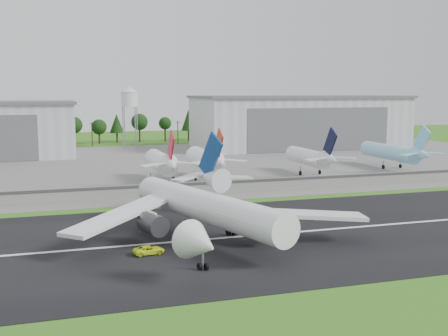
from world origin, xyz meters
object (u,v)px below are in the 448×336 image
object	(u,v)px
main_airliner	(207,214)
parked_jet_red_b	(207,160)
ground_vehicle	(149,250)
parked_jet_navy	(312,157)
parked_jet_red_a	(163,162)
parked_jet_skyblue	(395,152)

from	to	relation	value
main_airliner	parked_jet_red_b	world-z (taller)	main_airliner
main_airliner	ground_vehicle	distance (m)	13.77
ground_vehicle	parked_jet_red_b	size ratio (longest dim) A/B	0.17
parked_jet_red_b	parked_jet_navy	size ratio (longest dim) A/B	1.00
parked_jet_red_a	parked_jet_red_b	world-z (taller)	parked_jet_red_b
parked_jet_skyblue	main_airliner	bearing A→B (deg)	-141.01
main_airliner	parked_jet_skyblue	world-z (taller)	main_airliner
parked_jet_red_a	parked_jet_skyblue	distance (m)	83.87
ground_vehicle	parked_jet_red_b	bearing A→B (deg)	-31.61
main_airliner	parked_jet_navy	world-z (taller)	main_airliner
parked_jet_red_b	parked_jet_red_a	bearing A→B (deg)	-179.88
ground_vehicle	parked_jet_red_a	world-z (taller)	parked_jet_red_a
ground_vehicle	parked_jet_red_b	xyz separation A→B (m)	(30.81, 72.91, 5.58)
main_airliner	ground_vehicle	bearing A→B (deg)	8.99
parked_jet_red_b	parked_jet_skyblue	xyz separation A→B (m)	(69.84, 4.95, -0.41)
main_airliner	ground_vehicle	size ratio (longest dim) A/B	10.98
parked_jet_red_a	parked_jet_red_b	xyz separation A→B (m)	(13.87, 0.03, 0.21)
parked_jet_navy	parked_jet_red_a	bearing A→B (deg)	179.96
parked_jet_red_a	ground_vehicle	bearing A→B (deg)	-103.08
main_airliner	parked_jet_red_b	size ratio (longest dim) A/B	1.85
parked_jet_navy	parked_jet_skyblue	world-z (taller)	parked_jet_skyblue
parked_jet_red_b	parked_jet_skyblue	world-z (taller)	parked_jet_red_b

